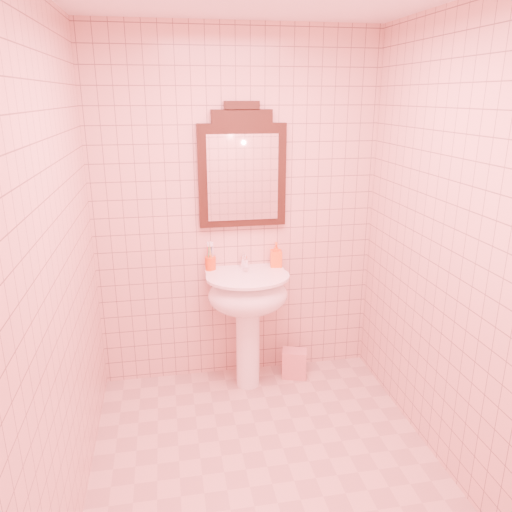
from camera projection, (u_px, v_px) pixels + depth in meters
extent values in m
plane|color=#C7A190|center=(267.00, 467.00, 2.88)|extent=(2.20, 2.20, 0.00)
cube|color=#D4A194|center=(237.00, 213.00, 3.53)|extent=(2.00, 0.02, 2.50)
cylinder|color=white|center=(248.00, 341.00, 3.60)|extent=(0.17, 0.17, 0.70)
ellipsoid|color=white|center=(248.00, 295.00, 3.47)|extent=(0.56, 0.46, 0.28)
cube|color=white|center=(244.00, 272.00, 3.59)|extent=(0.56, 0.15, 0.05)
cylinder|color=white|center=(248.00, 277.00, 3.43)|extent=(0.58, 0.58, 0.02)
cylinder|color=white|center=(244.00, 262.00, 3.57)|extent=(0.04, 0.04, 0.09)
cylinder|color=white|center=(245.00, 260.00, 3.50)|extent=(0.02, 0.10, 0.02)
cylinder|color=white|center=(246.00, 264.00, 3.46)|extent=(0.02, 0.02, 0.04)
cube|color=white|center=(244.00, 254.00, 3.56)|extent=(0.01, 0.07, 0.01)
cube|color=black|center=(242.00, 176.00, 3.43)|extent=(0.61, 0.05, 0.70)
cube|color=black|center=(242.00, 116.00, 3.31)|extent=(0.41, 0.05, 0.09)
cube|color=black|center=(242.00, 105.00, 3.29)|extent=(0.23, 0.05, 0.06)
cube|color=white|center=(243.00, 178.00, 3.40)|extent=(0.49, 0.01, 0.59)
cylinder|color=#D84112|center=(210.00, 263.00, 3.54)|extent=(0.08, 0.08, 0.10)
cylinder|color=silver|center=(213.00, 258.00, 3.53)|extent=(0.01, 0.01, 0.18)
cylinder|color=#338CD8|center=(211.00, 257.00, 3.54)|extent=(0.01, 0.01, 0.18)
cylinder|color=#E5334C|center=(208.00, 257.00, 3.53)|extent=(0.01, 0.01, 0.18)
cylinder|color=#3FBF59|center=(208.00, 258.00, 3.51)|extent=(0.01, 0.01, 0.18)
cylinder|color=#D8CC4C|center=(211.00, 258.00, 3.51)|extent=(0.01, 0.01, 0.18)
imported|color=#FF5715|center=(276.00, 255.00, 3.59)|extent=(0.09, 0.09, 0.18)
cube|color=tan|center=(294.00, 363.00, 3.77)|extent=(0.21, 0.17, 0.22)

